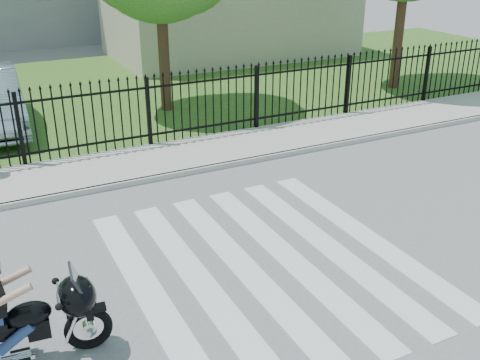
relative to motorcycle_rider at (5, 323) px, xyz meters
name	(u,v)px	position (x,y,z in m)	size (l,w,h in m)	color
ground	(267,262)	(4.00, 0.68, -0.65)	(120.00, 120.00, 0.00)	slate
crosswalk	(267,262)	(4.00, 0.68, -0.64)	(5.00, 5.50, 0.01)	silver
sidewalk	(164,159)	(4.00, 5.68, -0.59)	(40.00, 2.00, 0.12)	#ADAAA3
curb	(179,174)	(4.00, 4.68, -0.59)	(40.00, 0.12, 0.12)	#ADAAA3
grass_strip	(95,92)	(4.00, 12.68, -0.64)	(40.00, 12.00, 0.02)	#2D591E
iron_fence	(149,114)	(4.00, 6.68, 0.26)	(26.00, 0.04, 1.80)	black
building_low	(230,14)	(11.00, 16.68, 1.10)	(10.00, 6.00, 3.50)	#BEB29E
motorcycle_rider	(5,323)	(0.00, 0.00, 0.00)	(2.38, 0.89, 1.58)	black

